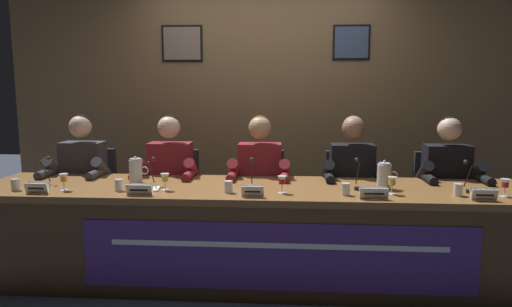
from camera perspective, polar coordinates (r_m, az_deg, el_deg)
ground_plane at (r=3.72m, az=0.00°, el=-15.01°), size 12.00×12.00×0.00m
wall_back_panelled at (r=4.91m, az=1.21°, el=6.40°), size 5.36×0.14×2.60m
conference_table at (r=3.43m, az=-0.06°, el=-7.99°), size 4.16×0.85×0.72m
chair_far_left at (r=4.51m, az=-19.51°, el=-5.45°), size 0.44×0.45×0.90m
panelist_far_left at (r=4.27m, az=-20.75°, el=-2.48°), size 0.51×0.48×1.22m
nameplate_far_left at (r=3.61m, az=-25.18°, el=-3.82°), size 0.16×0.06×0.08m
juice_glass_far_left at (r=3.62m, az=-22.46°, el=-2.89°), size 0.06×0.06×0.12m
water_cup_far_left at (r=3.78m, az=-27.34°, el=-3.47°), size 0.06×0.06×0.08m
microphone_far_left at (r=3.83m, az=-24.47°, el=-2.57°), size 0.06×0.17×0.22m
chair_left at (r=4.26m, az=-9.89°, el=-5.87°), size 0.44×0.45×0.90m
panelist_left at (r=4.02m, az=-10.67°, el=-2.75°), size 0.51×0.48×1.22m
nameplate_left at (r=3.31m, az=-14.06°, el=-4.30°), size 0.18×0.06×0.08m
juice_glass_left at (r=3.41m, az=-11.07°, el=-3.04°), size 0.06×0.06×0.12m
water_cup_left at (r=3.48m, az=-16.41°, el=-3.80°), size 0.06×0.06×0.08m
microphone_left at (r=3.54m, az=-12.74°, el=-2.88°), size 0.06×0.17×0.22m
chair_center at (r=4.15m, az=0.58°, el=-6.14°), size 0.44×0.45×0.90m
panelist_center at (r=3.89m, az=0.42°, el=-2.95°), size 0.51×0.48×1.22m
nameplate_center at (r=3.17m, az=-0.39°, el=-4.62°), size 0.15×0.06×0.08m
juice_glass_center at (r=3.27m, az=3.19°, el=-3.41°), size 0.06×0.06×0.12m
water_cup_center at (r=3.29m, az=-3.39°, el=-4.17°), size 0.06×0.06×0.08m
microphone_center at (r=3.42m, az=-0.60°, el=-3.06°), size 0.06×0.17×0.22m
chair_right at (r=4.18m, az=11.28°, el=-6.21°), size 0.44×0.45×0.90m
panelist_right at (r=3.92m, az=11.76°, el=-3.04°), size 0.51×0.48×1.22m
nameplate_right at (r=3.21m, az=14.19°, el=-4.72°), size 0.19×0.06×0.08m
juice_glass_right at (r=3.37m, az=16.31°, el=-3.39°), size 0.06×0.06×0.12m
water_cup_right at (r=3.27m, az=10.89°, el=-4.39°), size 0.06×0.06×0.08m
microphone_right at (r=3.49m, az=12.34°, el=-3.03°), size 0.06×0.17×0.22m
chair_far_right at (r=4.35m, az=21.49°, el=-6.07°), size 0.44×0.45×0.90m
panelist_far_right at (r=4.10m, az=22.53°, el=-3.02°), size 0.51×0.48×1.22m
nameplate_far_right at (r=3.42m, az=26.07°, el=-4.53°), size 0.16×0.06×0.08m
juice_glass_far_right at (r=3.58m, az=28.17°, el=-3.35°), size 0.06×0.06×0.12m
water_cup_far_right at (r=3.48m, az=23.45°, el=-4.16°), size 0.06×0.06×0.08m
microphone_far_right at (r=3.64m, az=24.58°, el=-3.12°), size 0.06×0.17×0.22m
water_pitcher_left_side at (r=3.72m, az=-14.47°, el=-2.07°), size 0.15×0.10×0.21m
water_pitcher_right_side at (r=3.53m, az=15.40°, el=-2.67°), size 0.15×0.10×0.21m
document_stack_left at (r=3.48m, az=-13.48°, el=-4.25°), size 0.23×0.18×0.01m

